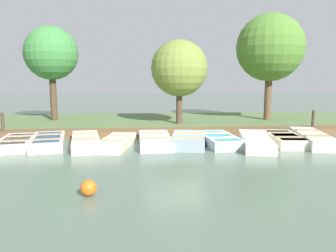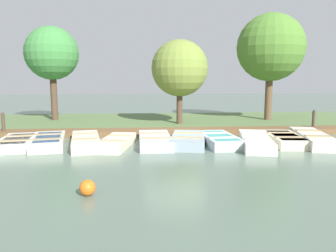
{
  "view_description": "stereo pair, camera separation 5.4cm",
  "coord_description": "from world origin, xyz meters",
  "px_view_note": "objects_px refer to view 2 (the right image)",
  "views": [
    {
      "loc": [
        13.35,
        -1.4,
        2.55
      ],
      "look_at": [
        0.44,
        -0.35,
        0.65
      ],
      "focal_mm": 35.0,
      "sensor_mm": 36.0,
      "label": 1
    },
    {
      "loc": [
        13.35,
        -1.34,
        2.55
      ],
      "look_at": [
        0.44,
        -0.35,
        0.65
      ],
      "focal_mm": 35.0,
      "sensor_mm": 36.0,
      "label": 2
    }
  ],
  "objects_px": {
    "rowboat_9": "(312,138)",
    "rowboat_6": "(219,140)",
    "rowboat_2": "(86,141)",
    "rowboat_4": "(155,140)",
    "park_tree_left": "(180,68)",
    "rowboat_7": "(256,141)",
    "rowboat_8": "(285,139)",
    "park_tree_far_left": "(52,54)",
    "rowboat_1": "(48,141)",
    "rowboat_5": "(188,140)",
    "buoy": "(87,188)",
    "rowboat_3": "(116,142)",
    "mooring_post_far": "(314,121)",
    "park_tree_center": "(271,48)",
    "mooring_post_near": "(3,124)",
    "rowboat_0": "(17,142)"
  },
  "relations": [
    {
      "from": "rowboat_1",
      "to": "rowboat_5",
      "type": "distance_m",
      "value": 5.32
    },
    {
      "from": "rowboat_5",
      "to": "rowboat_8",
      "type": "bearing_deg",
      "value": 99.69
    },
    {
      "from": "rowboat_3",
      "to": "rowboat_7",
      "type": "distance_m",
      "value": 5.28
    },
    {
      "from": "mooring_post_far",
      "to": "park_tree_far_left",
      "type": "xyz_separation_m",
      "value": [
        -4.43,
        -13.08,
        3.35
      ]
    },
    {
      "from": "rowboat_2",
      "to": "rowboat_7",
      "type": "bearing_deg",
      "value": 75.85
    },
    {
      "from": "rowboat_9",
      "to": "rowboat_3",
      "type": "bearing_deg",
      "value": -77.56
    },
    {
      "from": "park_tree_center",
      "to": "buoy",
      "type": "bearing_deg",
      "value": -36.68
    },
    {
      "from": "rowboat_6",
      "to": "rowboat_3",
      "type": "bearing_deg",
      "value": -93.55
    },
    {
      "from": "rowboat_6",
      "to": "park_tree_left",
      "type": "relative_size",
      "value": 0.62
    },
    {
      "from": "rowboat_9",
      "to": "rowboat_6",
      "type": "bearing_deg",
      "value": -78.4
    },
    {
      "from": "rowboat_0",
      "to": "rowboat_7",
      "type": "height_order",
      "value": "rowboat_7"
    },
    {
      "from": "rowboat_1",
      "to": "buoy",
      "type": "bearing_deg",
      "value": 12.13
    },
    {
      "from": "rowboat_3",
      "to": "rowboat_8",
      "type": "bearing_deg",
      "value": 100.8
    },
    {
      "from": "rowboat_8",
      "to": "park_tree_center",
      "type": "relative_size",
      "value": 0.46
    },
    {
      "from": "rowboat_1",
      "to": "park_tree_far_left",
      "type": "height_order",
      "value": "park_tree_far_left"
    },
    {
      "from": "rowboat_8",
      "to": "mooring_post_far",
      "type": "xyz_separation_m",
      "value": [
        -2.48,
        2.46,
        0.37
      ]
    },
    {
      "from": "rowboat_1",
      "to": "park_tree_left",
      "type": "xyz_separation_m",
      "value": [
        -4.61,
        5.51,
        2.85
      ]
    },
    {
      "from": "park_tree_far_left",
      "to": "rowboat_6",
      "type": "bearing_deg",
      "value": 49.19
    },
    {
      "from": "rowboat_8",
      "to": "park_tree_far_left",
      "type": "bearing_deg",
      "value": -117.59
    },
    {
      "from": "rowboat_7",
      "to": "buoy",
      "type": "xyz_separation_m",
      "value": [
        4.92,
        -5.49,
        -0.01
      ]
    },
    {
      "from": "mooring_post_far",
      "to": "buoy",
      "type": "xyz_separation_m",
      "value": [
        7.72,
        -9.26,
        -0.37
      ]
    },
    {
      "from": "rowboat_0",
      "to": "buoy",
      "type": "bearing_deg",
      "value": 24.41
    },
    {
      "from": "rowboat_0",
      "to": "park_tree_far_left",
      "type": "xyz_separation_m",
      "value": [
        -6.71,
        -0.35,
        3.72
      ]
    },
    {
      "from": "rowboat_2",
      "to": "rowboat_4",
      "type": "xyz_separation_m",
      "value": [
        -0.01,
        2.62,
        -0.01
      ]
    },
    {
      "from": "rowboat_2",
      "to": "park_tree_left",
      "type": "height_order",
      "value": "park_tree_left"
    },
    {
      "from": "rowboat_4",
      "to": "rowboat_8",
      "type": "distance_m",
      "value": 5.12
    },
    {
      "from": "rowboat_7",
      "to": "park_tree_center",
      "type": "distance_m",
      "value": 8.12
    },
    {
      "from": "rowboat_5",
      "to": "buoy",
      "type": "xyz_separation_m",
      "value": [
        5.29,
        -2.96,
        -0.02
      ]
    },
    {
      "from": "rowboat_1",
      "to": "rowboat_7",
      "type": "bearing_deg",
      "value": 74.78
    },
    {
      "from": "rowboat_5",
      "to": "rowboat_0",
      "type": "bearing_deg",
      "value": -80.83
    },
    {
      "from": "buoy",
      "to": "rowboat_2",
      "type": "bearing_deg",
      "value": -169.99
    },
    {
      "from": "rowboat_1",
      "to": "park_tree_far_left",
      "type": "relative_size",
      "value": 0.55
    },
    {
      "from": "rowboat_2",
      "to": "rowboat_9",
      "type": "height_order",
      "value": "rowboat_9"
    },
    {
      "from": "mooring_post_far",
      "to": "park_tree_center",
      "type": "height_order",
      "value": "park_tree_center"
    },
    {
      "from": "rowboat_7",
      "to": "buoy",
      "type": "relative_size",
      "value": 10.08
    },
    {
      "from": "rowboat_5",
      "to": "park_tree_far_left",
      "type": "relative_size",
      "value": 0.54
    },
    {
      "from": "rowboat_3",
      "to": "mooring_post_far",
      "type": "xyz_separation_m",
      "value": [
        -2.55,
        9.04,
        0.38
      ]
    },
    {
      "from": "mooring_post_far",
      "to": "park_tree_left",
      "type": "distance_m",
      "value": 7.01
    },
    {
      "from": "rowboat_8",
      "to": "buoy",
      "type": "relative_size",
      "value": 7.94
    },
    {
      "from": "rowboat_4",
      "to": "rowboat_8",
      "type": "height_order",
      "value": "rowboat_4"
    },
    {
      "from": "rowboat_1",
      "to": "park_tree_center",
      "type": "height_order",
      "value": "park_tree_center"
    },
    {
      "from": "rowboat_7",
      "to": "mooring_post_far",
      "type": "relative_size",
      "value": 3.31
    },
    {
      "from": "rowboat_2",
      "to": "rowboat_0",
      "type": "bearing_deg",
      "value": -102.42
    },
    {
      "from": "rowboat_6",
      "to": "rowboat_7",
      "type": "relative_size",
      "value": 0.78
    },
    {
      "from": "mooring_post_near",
      "to": "rowboat_5",
      "type": "bearing_deg",
      "value": 72.82
    },
    {
      "from": "rowboat_1",
      "to": "park_tree_left",
      "type": "relative_size",
      "value": 0.66
    },
    {
      "from": "mooring_post_near",
      "to": "buoy",
      "type": "distance_m",
      "value": 9.14
    },
    {
      "from": "rowboat_2",
      "to": "rowboat_6",
      "type": "bearing_deg",
      "value": 78.54
    },
    {
      "from": "rowboat_7",
      "to": "rowboat_9",
      "type": "relative_size",
      "value": 0.97
    },
    {
      "from": "park_tree_left",
      "to": "park_tree_center",
      "type": "height_order",
      "value": "park_tree_center"
    }
  ]
}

